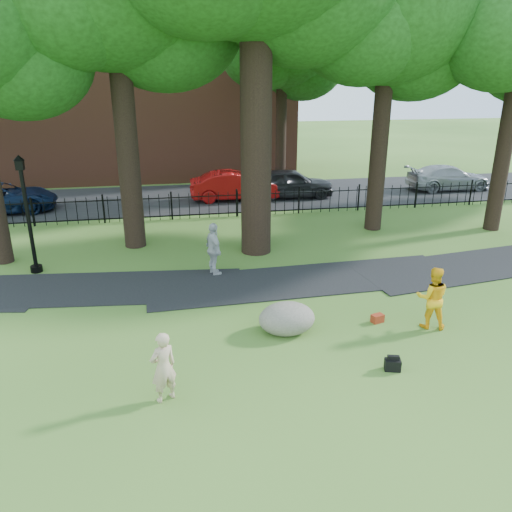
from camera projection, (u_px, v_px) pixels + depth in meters
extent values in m
plane|color=#3A6122|center=(307.00, 344.00, 12.37)|extent=(120.00, 120.00, 0.00)
cube|color=black|center=(304.00, 281.00, 16.14)|extent=(36.07, 3.85, 0.03)
cube|color=black|center=(226.00, 197.00, 27.15)|extent=(80.00, 7.00, 0.02)
cube|color=black|center=(237.00, 195.00, 23.11)|extent=(44.00, 0.04, 0.04)
cube|color=black|center=(237.00, 213.00, 23.40)|extent=(44.00, 0.04, 0.04)
cube|color=brown|center=(146.00, 79.00, 31.80)|extent=(18.00, 8.00, 12.00)
cylinder|color=black|center=(256.00, 107.00, 17.03)|extent=(1.10, 1.10, 10.50)
ellipsoid|color=#1A3C10|center=(20.00, 57.00, 16.35)|extent=(4.80, 4.80, 4.08)
cylinder|color=black|center=(125.00, 126.00, 17.90)|extent=(0.80, 0.80, 9.10)
ellipsoid|color=#1A3C10|center=(165.00, 21.00, 17.80)|extent=(5.76, 5.76, 4.90)
cylinder|color=black|center=(381.00, 129.00, 20.17)|extent=(0.70, 0.70, 8.40)
ellipsoid|color=#1A3C10|center=(391.00, 7.00, 18.65)|extent=(6.60, 6.60, 5.61)
ellipsoid|color=#1A3C10|center=(414.00, 44.00, 20.07)|extent=(5.28, 5.28, 4.49)
ellipsoid|color=#1A3C10|center=(363.00, 26.00, 18.06)|extent=(4.95, 4.95, 4.21)
cylinder|color=black|center=(507.00, 134.00, 20.16)|extent=(0.64, 0.64, 8.05)
ellipsoid|color=#1A3C10|center=(504.00, 36.00, 18.15)|extent=(4.65, 4.65, 3.95)
imported|color=tan|center=(163.00, 367.00, 10.00)|extent=(0.67, 0.59, 1.54)
imported|color=yellow|center=(432.00, 298.00, 12.93)|extent=(0.98, 0.87, 1.68)
imported|color=#B4B4B9|center=(214.00, 249.00, 16.34)|extent=(0.72, 1.13, 1.79)
ellipsoid|color=#6E695B|center=(287.00, 317.00, 12.83)|extent=(1.51, 1.16, 0.86)
cylinder|color=black|center=(29.00, 223.00, 16.29)|extent=(0.13, 0.13, 3.46)
cylinder|color=black|center=(37.00, 269.00, 16.85)|extent=(0.39, 0.39, 0.22)
cube|color=black|center=(20.00, 165.00, 15.64)|extent=(0.24, 0.24, 0.32)
cone|color=black|center=(19.00, 158.00, 15.57)|extent=(0.35, 0.35, 0.17)
cube|color=black|center=(393.00, 365.00, 11.24)|extent=(0.40, 0.31, 0.26)
cube|color=maroon|center=(377.00, 318.00, 13.42)|extent=(0.37, 0.29, 0.22)
imported|color=#9B0C0B|center=(234.00, 186.00, 26.26)|extent=(4.61, 1.66, 1.51)
imported|color=#0B1938|center=(0.00, 198.00, 23.88)|extent=(5.40, 3.00, 1.43)
imported|color=black|center=(291.00, 183.00, 26.79)|extent=(4.67, 2.06, 1.56)
imported|color=#96999F|center=(448.00, 178.00, 28.62)|extent=(4.80, 1.96, 1.39)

